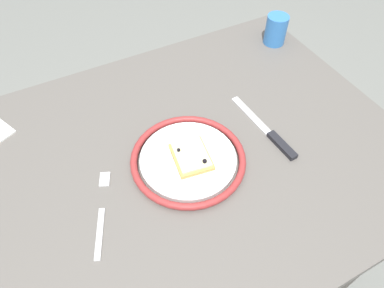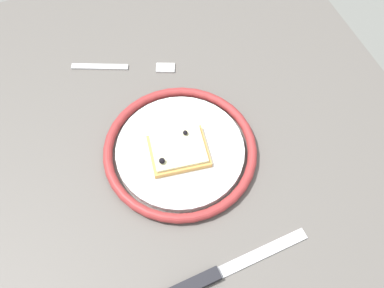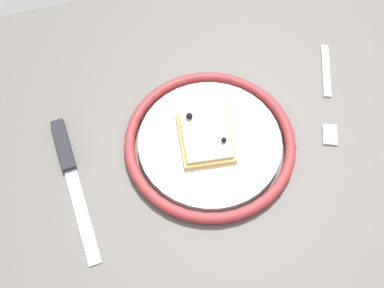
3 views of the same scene
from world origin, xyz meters
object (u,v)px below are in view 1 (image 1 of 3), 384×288
Objects in this scene: pizza_slice_near at (191,156)px; knife at (273,137)px; dining_table at (191,171)px; cup at (276,30)px; plate at (188,159)px; fork at (102,212)px.

pizza_slice_near is 0.45× the size of knife.
cup reaches higher than dining_table.
plate is 0.22m from knife.
cup is (0.43, 0.26, 0.14)m from dining_table.
plate is 0.01m from pizza_slice_near.
knife is at bearing -7.30° from pizza_slice_near.
dining_table is 0.22m from knife.
plate is (-0.02, -0.03, 0.10)m from dining_table.
pizza_slice_near is 0.23m from fork.
dining_table is at bearing 162.61° from knife.
fork is (-0.22, -0.03, -0.01)m from plate.
plate reaches higher than dining_table.
fork is (-0.24, -0.06, 0.09)m from dining_table.
plate is at bearing -125.39° from dining_table.
plate is 2.46× the size of pizza_slice_near.
pizza_slice_near is at bearing 7.33° from fork.
pizza_slice_near is 1.20× the size of cup.
knife is 1.25× the size of fork.
dining_table is 11.39× the size of cup.
dining_table is at bearing -148.64° from cup.
dining_table is 4.24× the size of knife.
plate reaches higher than knife.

